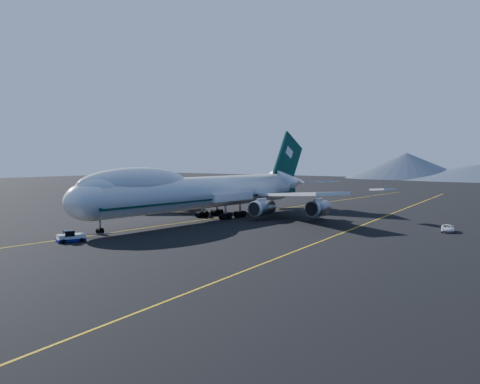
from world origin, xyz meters
The scene contains 6 objects.
ground centered at (0.00, 0.00, 0.00)m, with size 500.00×500.00×0.00m, color black.
taxiway_line_main centered at (0.00, 0.00, 0.01)m, with size 0.25×220.00×0.01m, color #E8AE0D.
taxiway_line_side centered at (30.00, 10.00, 0.01)m, with size 0.25×200.00×0.01m, color #E8AE0D.
boeing_747 centered at (0.00, 0.03, 5.81)m, with size 59.62×72.43×19.37m.
pushback_tug centered at (3.00, -34.28, 0.56)m, with size 3.42×4.58×1.79m.
service_van centered at (45.38, 11.24, 0.62)m, with size 2.07×4.48×1.24m, color silver.
Camera 1 is at (71.65, -82.88, 12.71)m, focal length 40.00 mm.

